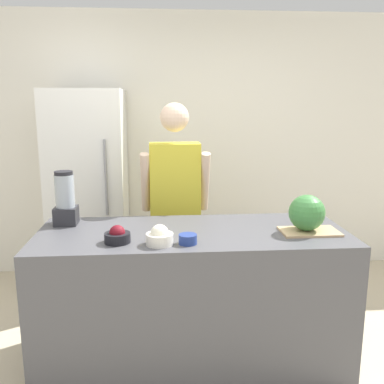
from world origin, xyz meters
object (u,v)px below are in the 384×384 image
object	(u,v)px
person	(175,208)
blender	(65,200)
refrigerator	(89,191)
watermelon	(307,213)
bowl_cherries	(117,236)
bowl_cream	(160,237)
bowl_small_blue	(188,239)

from	to	relation	value
person	blender	size ratio (longest dim) A/B	4.74
blender	refrigerator	bearing A→B (deg)	90.96
watermelon	blender	xyz separation A→B (m)	(-1.57, 0.31, 0.04)
bowl_cherries	blender	bearing A→B (deg)	132.35
person	bowl_cream	world-z (taller)	person
watermelon	refrigerator	bearing A→B (deg)	138.39
bowl_cherries	bowl_cream	world-z (taller)	bowl_cream
watermelon	blender	size ratio (longest dim) A/B	0.63
refrigerator	blender	xyz separation A→B (m)	(0.02, -1.10, 0.16)
bowl_cream	bowl_small_blue	xyz separation A→B (m)	(0.16, 0.00, -0.02)
refrigerator	person	world-z (taller)	refrigerator
refrigerator	bowl_cherries	distance (m)	1.57
person	blender	distance (m)	0.92
person	bowl_cream	distance (m)	0.97
person	bowl_small_blue	size ratio (longest dim) A/B	16.04
watermelon	blender	bearing A→B (deg)	168.94
refrigerator	bowl_small_blue	size ratio (longest dim) A/B	17.11
refrigerator	watermelon	xyz separation A→B (m)	(1.58, -1.41, 0.12)
bowl_cherries	bowl_small_blue	size ratio (longest dim) A/B	1.43
bowl_cream	bowl_cherries	bearing A→B (deg)	166.99
bowl_cherries	bowl_cream	size ratio (longest dim) A/B	0.97
person	bowl_small_blue	bearing A→B (deg)	-87.85
refrigerator	blender	size ratio (longest dim) A/B	5.05
refrigerator	person	size ratio (longest dim) A/B	1.07
bowl_cream	blender	size ratio (longest dim) A/B	0.44
bowl_small_blue	blender	bearing A→B (deg)	149.15
person	bowl_cherries	size ratio (longest dim) A/B	11.22
bowl_cream	watermelon	bearing A→B (deg)	10.37
blender	bowl_small_blue	bearing A→B (deg)	-30.85
person	watermelon	distance (m)	1.14
person	bowl_small_blue	xyz separation A→B (m)	(0.04, -0.96, 0.05)
blender	bowl_cherries	bearing A→B (deg)	-47.65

